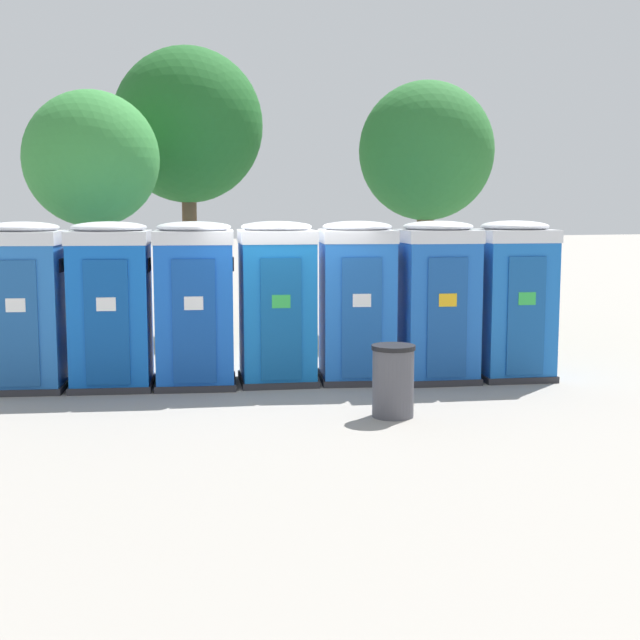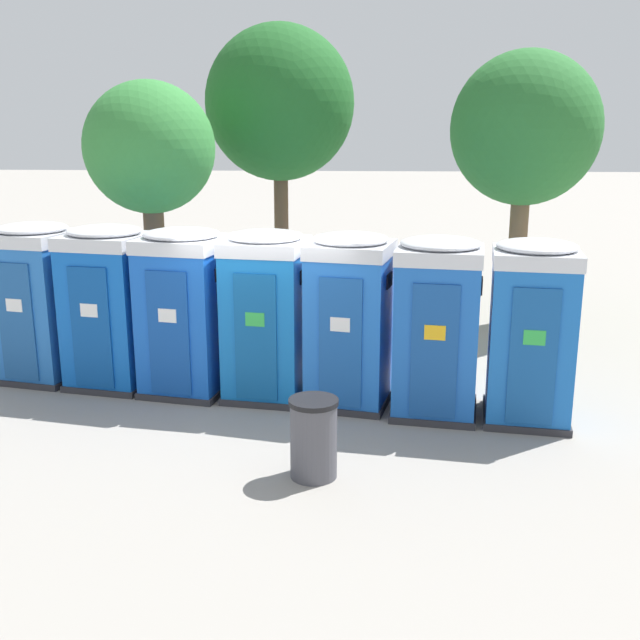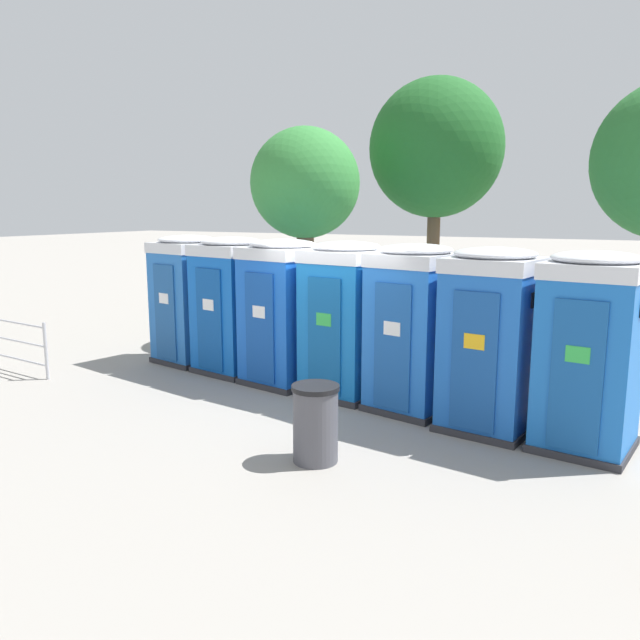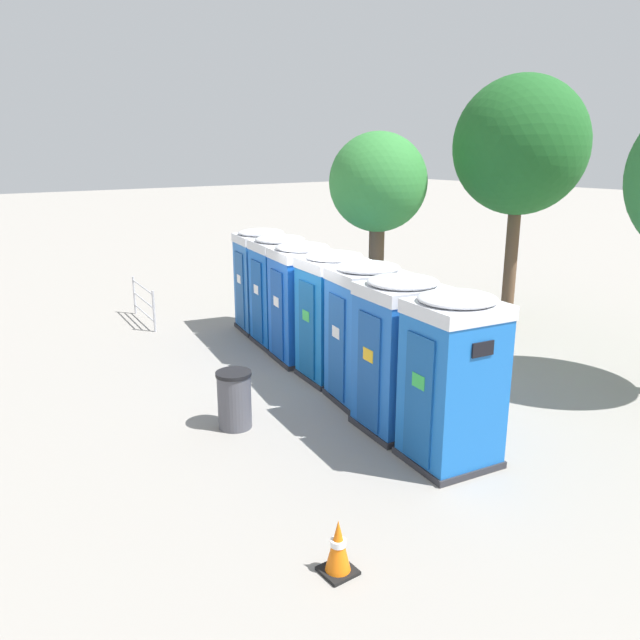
{
  "view_description": "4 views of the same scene",
  "coord_description": "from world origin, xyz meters",
  "px_view_note": "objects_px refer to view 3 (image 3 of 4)",
  "views": [
    {
      "loc": [
        -3.42,
        -13.57,
        2.78
      ],
      "look_at": [
        0.64,
        -0.28,
        0.99
      ],
      "focal_mm": 50.0,
      "sensor_mm": 36.0,
      "label": 1
    },
    {
      "loc": [
        1.46,
        -10.86,
        3.99
      ],
      "look_at": [
        0.79,
        -0.31,
        1.25
      ],
      "focal_mm": 42.0,
      "sensor_mm": 36.0,
      "label": 2
    },
    {
      "loc": [
        4.29,
        -9.16,
        3.04
      ],
      "look_at": [
        -0.51,
        -0.08,
        1.21
      ],
      "focal_mm": 35.0,
      "sensor_mm": 36.0,
      "label": 3
    },
    {
      "loc": [
        9.33,
        -7.2,
        4.44
      ],
      "look_at": [
        -0.55,
        -0.07,
        1.06
      ],
      "focal_mm": 35.0,
      "sensor_mm": 36.0,
      "label": 4
    }
  ],
  "objects_px": {
    "street_tree_0": "(305,186)",
    "portapotty_0": "(189,299)",
    "portapotty_3": "(345,318)",
    "trash_can": "(315,423)",
    "portapotty_1": "(232,305)",
    "portapotty_5": "(491,339)",
    "portapotty_2": "(283,311)",
    "portapotty_4": "(414,327)",
    "event_barrier": "(15,342)",
    "portapotty_6": "(589,351)",
    "street_tree_2": "(436,149)"
  },
  "relations": [
    {
      "from": "street_tree_0",
      "to": "portapotty_0",
      "type": "bearing_deg",
      "value": -113.33
    },
    {
      "from": "portapotty_3",
      "to": "trash_can",
      "type": "bearing_deg",
      "value": -71.52
    },
    {
      "from": "portapotty_1",
      "to": "portapotty_3",
      "type": "xyz_separation_m",
      "value": [
        2.51,
        -0.38,
        0.0
      ]
    },
    {
      "from": "portapotty_3",
      "to": "portapotty_5",
      "type": "distance_m",
      "value": 2.54
    },
    {
      "from": "portapotty_2",
      "to": "street_tree_0",
      "type": "distance_m",
      "value": 4.13
    },
    {
      "from": "portapotty_4",
      "to": "trash_can",
      "type": "xyz_separation_m",
      "value": [
        -0.35,
        -2.47,
        -0.8
      ]
    },
    {
      "from": "portapotty_1",
      "to": "portapotty_5",
      "type": "bearing_deg",
      "value": -10.43
    },
    {
      "from": "portapotty_1",
      "to": "street_tree_0",
      "type": "relative_size",
      "value": 0.53
    },
    {
      "from": "portapotty_2",
      "to": "street_tree_0",
      "type": "height_order",
      "value": "street_tree_0"
    },
    {
      "from": "portapotty_1",
      "to": "street_tree_0",
      "type": "height_order",
      "value": "street_tree_0"
    },
    {
      "from": "portapotty_1",
      "to": "trash_can",
      "type": "relative_size",
      "value": 2.65
    },
    {
      "from": "portapotty_1",
      "to": "event_barrier",
      "type": "distance_m",
      "value": 4.18
    },
    {
      "from": "portapotty_4",
      "to": "street_tree_0",
      "type": "distance_m",
      "value": 5.69
    },
    {
      "from": "portapotty_1",
      "to": "portapotty_2",
      "type": "bearing_deg",
      "value": -10.99
    },
    {
      "from": "portapotty_2",
      "to": "street_tree_0",
      "type": "xyz_separation_m",
      "value": [
        -1.33,
        3.19,
        2.27
      ]
    },
    {
      "from": "portapotty_1",
      "to": "portapotty_2",
      "type": "relative_size",
      "value": 1.0
    },
    {
      "from": "portapotty_2",
      "to": "trash_can",
      "type": "height_order",
      "value": "portapotty_2"
    },
    {
      "from": "portapotty_2",
      "to": "street_tree_0",
      "type": "bearing_deg",
      "value": 112.58
    },
    {
      "from": "event_barrier",
      "to": "portapotty_0",
      "type": "bearing_deg",
      "value": 42.41
    },
    {
      "from": "portapotty_3",
      "to": "portapotty_6",
      "type": "height_order",
      "value": "same"
    },
    {
      "from": "portapotty_2",
      "to": "portapotty_3",
      "type": "relative_size",
      "value": 1.0
    },
    {
      "from": "portapotty_4",
      "to": "street_tree_0",
      "type": "bearing_deg",
      "value": 137.37
    },
    {
      "from": "portapotty_4",
      "to": "street_tree_0",
      "type": "xyz_separation_m",
      "value": [
        -3.84,
        3.54,
        2.27
      ]
    },
    {
      "from": "portapotty_0",
      "to": "portapotty_4",
      "type": "height_order",
      "value": "same"
    },
    {
      "from": "portapotty_3",
      "to": "street_tree_0",
      "type": "distance_m",
      "value": 4.79
    },
    {
      "from": "portapotty_3",
      "to": "portapotty_5",
      "type": "bearing_deg",
      "value": -12.32
    },
    {
      "from": "portapotty_0",
      "to": "street_tree_0",
      "type": "bearing_deg",
      "value": 66.67
    },
    {
      "from": "portapotty_6",
      "to": "street_tree_2",
      "type": "height_order",
      "value": "street_tree_2"
    },
    {
      "from": "portapotty_0",
      "to": "portapotty_5",
      "type": "bearing_deg",
      "value": -10.58
    },
    {
      "from": "portapotty_4",
      "to": "street_tree_2",
      "type": "height_order",
      "value": "street_tree_2"
    },
    {
      "from": "portapotty_6",
      "to": "portapotty_5",
      "type": "bearing_deg",
      "value": 172.6
    },
    {
      "from": "street_tree_0",
      "to": "event_barrier",
      "type": "relative_size",
      "value": 2.36
    },
    {
      "from": "portapotty_4",
      "to": "portapotty_0",
      "type": "bearing_deg",
      "value": 170.53
    },
    {
      "from": "portapotty_1",
      "to": "portapotty_5",
      "type": "distance_m",
      "value": 5.08
    },
    {
      "from": "street_tree_0",
      "to": "trash_can",
      "type": "xyz_separation_m",
      "value": [
        3.49,
        -6.01,
        -3.06
      ]
    },
    {
      "from": "portapotty_1",
      "to": "portapotty_3",
      "type": "bearing_deg",
      "value": -8.54
    },
    {
      "from": "portapotty_2",
      "to": "portapotty_4",
      "type": "distance_m",
      "value": 2.54
    },
    {
      "from": "street_tree_0",
      "to": "event_barrier",
      "type": "bearing_deg",
      "value": -126.05
    },
    {
      "from": "portapotty_6",
      "to": "portapotty_3",
      "type": "bearing_deg",
      "value": 169.32
    },
    {
      "from": "portapotty_0",
      "to": "portapotty_6",
      "type": "relative_size",
      "value": 1.0
    },
    {
      "from": "portapotty_2",
      "to": "portapotty_5",
      "type": "relative_size",
      "value": 1.0
    },
    {
      "from": "portapotty_3",
      "to": "portapotty_6",
      "type": "distance_m",
      "value": 3.81
    },
    {
      "from": "portapotty_6",
      "to": "event_barrier",
      "type": "bearing_deg",
      "value": -175.05
    },
    {
      "from": "portapotty_4",
      "to": "portapotty_2",
      "type": "bearing_deg",
      "value": 172.14
    },
    {
      "from": "portapotty_2",
      "to": "portapotty_6",
      "type": "distance_m",
      "value": 5.08
    },
    {
      "from": "portapotty_1",
      "to": "portapotty_2",
      "type": "height_order",
      "value": "same"
    },
    {
      "from": "street_tree_0",
      "to": "portapotty_1",
      "type": "bearing_deg",
      "value": -88.44
    },
    {
      "from": "portapotty_3",
      "to": "portapotty_2",
      "type": "bearing_deg",
      "value": 173.9
    },
    {
      "from": "portapotty_3",
      "to": "street_tree_0",
      "type": "relative_size",
      "value": 0.53
    },
    {
      "from": "portapotty_4",
      "to": "portapotty_6",
      "type": "height_order",
      "value": "same"
    }
  ]
}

